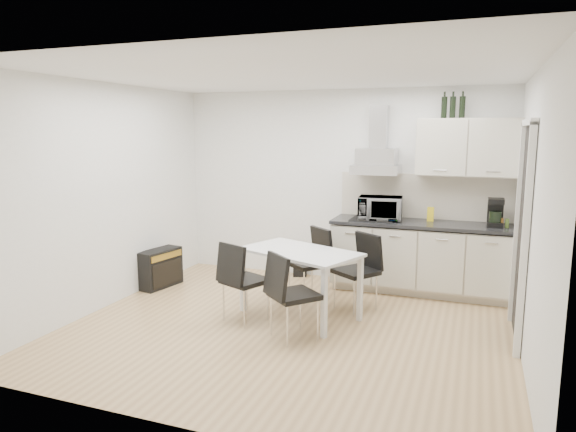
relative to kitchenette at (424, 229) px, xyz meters
name	(u,v)px	position (x,y,z in m)	size (l,w,h in m)	color
ground	(288,327)	(-1.19, -1.73, -0.83)	(4.50, 4.50, 0.00)	tan
wall_back	(339,186)	(-1.19, 0.27, 0.47)	(4.50, 0.10, 2.60)	white
wall_front	(182,247)	(-1.19, -3.73, 0.47)	(4.50, 0.10, 2.60)	white
wall_left	(108,196)	(-3.44, -1.73, 0.47)	(0.10, 4.00, 2.60)	white
wall_right	(533,219)	(1.06, -1.73, 0.47)	(0.10, 4.00, 2.60)	white
ceiling	(289,74)	(-1.19, -1.73, 1.77)	(4.50, 4.50, 0.00)	white
doorway	(521,235)	(1.02, -1.18, 0.22)	(0.08, 1.04, 2.10)	white
kitchenette	(424,229)	(0.00, 0.00, 0.00)	(2.22, 0.64, 2.52)	beige
dining_table	(300,259)	(-1.20, -1.36, -0.17)	(1.46, 1.15, 0.75)	white
chair_far_left	(308,265)	(-1.28, -0.79, -0.39)	(0.44, 0.50, 0.88)	black
chair_far_right	(356,273)	(-0.66, -0.94, -0.39)	(0.44, 0.50, 0.88)	black
chair_near_left	(245,281)	(-1.70, -1.70, -0.39)	(0.44, 0.50, 0.88)	black
chair_near_right	(294,296)	(-1.04, -1.98, -0.39)	(0.44, 0.50, 0.88)	black
guitar_amp	(160,268)	(-3.29, -0.97, -0.58)	(0.37, 0.64, 0.50)	black
floor_speaker	(300,265)	(-1.72, 0.17, -0.67)	(0.19, 0.17, 0.31)	black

